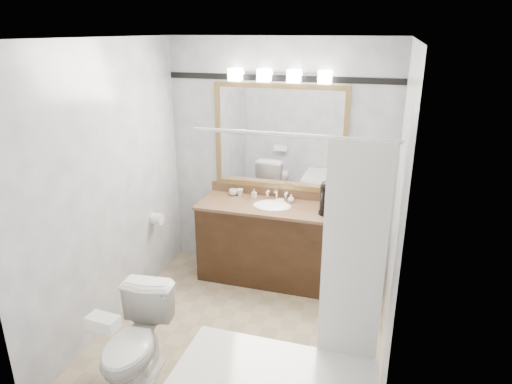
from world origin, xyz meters
TOP-DOWN VIEW (x-y plane):
  - room at (0.00, 0.00)m, footprint 2.42×2.62m
  - vanity at (0.00, 1.02)m, footprint 1.53×0.58m
  - mirror at (0.00, 1.28)m, footprint 1.40×0.04m
  - vanity_light_bar at (0.00, 1.23)m, footprint 1.02×0.14m
  - accent_stripe at (0.00, 1.29)m, footprint 2.40×0.01m
  - tp_roll at (-1.14, 0.66)m, footprint 0.11×0.12m
  - toilet at (-0.56, -0.80)m, footprint 0.48×0.76m
  - tissue_box at (-0.56, -1.12)m, footprint 0.22×0.13m
  - coffee_maker at (0.56, 0.99)m, footprint 0.17×0.21m
  - cup_left at (-0.48, 1.19)m, footprint 0.11×0.11m
  - cup_right at (-0.42, 1.21)m, footprint 0.09×0.09m
  - soap_bottle_a at (-0.24, 1.17)m, footprint 0.06×0.06m
  - soap_bottle_b at (0.17, 1.16)m, footprint 0.08×0.08m
  - soap_bar at (0.05, 1.13)m, footprint 0.10×0.08m

SIDE VIEW (x-z plane):
  - toilet at x=-0.56m, z-range 0.00..0.73m
  - vanity at x=0.00m, z-range -0.04..0.93m
  - tp_roll at x=-1.14m, z-range 0.64..0.76m
  - tissue_box at x=-0.56m, z-range 0.73..0.82m
  - soap_bar at x=0.05m, z-range 0.85..0.88m
  - cup_left at x=-0.48m, z-range 0.85..0.92m
  - cup_right at x=-0.42m, z-range 0.85..0.92m
  - soap_bottle_b at x=0.17m, z-range 0.85..0.93m
  - soap_bottle_a at x=-0.24m, z-range 0.85..0.95m
  - coffee_maker at x=0.56m, z-range 0.85..1.18m
  - room at x=0.00m, z-range -0.01..2.51m
  - mirror at x=0.00m, z-range 0.95..2.05m
  - accent_stripe at x=0.00m, z-range 2.07..2.13m
  - vanity_light_bar at x=0.00m, z-range 2.07..2.19m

